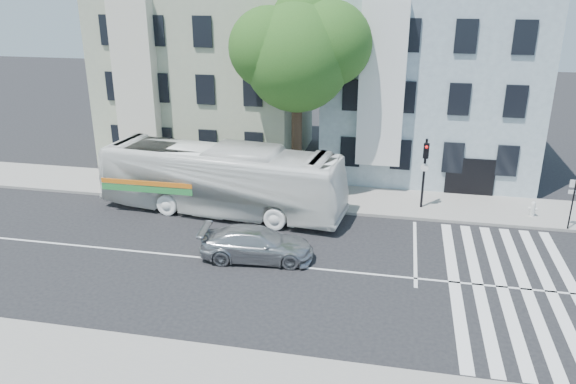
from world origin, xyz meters
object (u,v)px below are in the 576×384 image
(bus, at_px, (221,179))
(fire_hydrant, at_px, (533,209))
(traffic_signal, at_px, (425,165))
(sedan, at_px, (257,244))

(bus, xyz_separation_m, fire_hydrant, (15.52, 2.18, -1.22))
(traffic_signal, relative_size, fire_hydrant, 4.90)
(sedan, bearing_deg, bus, 27.36)
(fire_hydrant, bearing_deg, sedan, -150.74)
(sedan, xyz_separation_m, traffic_signal, (7.00, 6.98, 1.77))
(bus, xyz_separation_m, sedan, (3.09, -4.79, -1.07))
(sedan, bearing_deg, traffic_signal, -50.59)
(traffic_signal, distance_m, fire_hydrant, 5.76)
(bus, distance_m, sedan, 5.80)
(bus, distance_m, fire_hydrant, 15.72)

